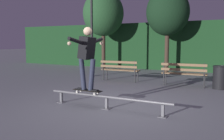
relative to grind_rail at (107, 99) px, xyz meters
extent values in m
plane|color=slate|center=(0.00, 0.30, -0.24)|extent=(90.00, 90.00, 0.00)
cube|color=#193D1E|center=(0.00, 9.37, 1.13)|extent=(24.00, 1.20, 2.74)
cylinder|color=slate|center=(0.00, 0.00, 0.05)|extent=(3.25, 0.06, 0.06)
cube|color=slate|center=(-1.38, 0.00, -0.11)|extent=(0.06, 0.06, 0.26)
cube|color=slate|center=(-1.38, 0.00, -0.24)|extent=(0.18, 0.18, 0.01)
cube|color=slate|center=(0.00, 0.00, -0.11)|extent=(0.06, 0.06, 0.26)
cube|color=slate|center=(0.00, 0.00, -0.24)|extent=(0.18, 0.18, 0.01)
cube|color=slate|center=(1.38, 0.00, -0.11)|extent=(0.06, 0.06, 0.26)
cube|color=slate|center=(1.38, 0.00, -0.24)|extent=(0.18, 0.18, 0.01)
cube|color=black|center=(-0.55, 0.00, 0.16)|extent=(0.79, 0.23, 0.02)
cube|color=black|center=(-0.55, 0.00, 0.17)|extent=(0.77, 0.22, 0.00)
cube|color=#9E9EA3|center=(-0.29, -0.01, 0.14)|extent=(0.06, 0.17, 0.02)
cube|color=#9E9EA3|center=(-0.82, 0.01, 0.14)|extent=(0.06, 0.17, 0.02)
cylinder|color=beige|center=(-0.29, -0.09, 0.11)|extent=(0.05, 0.03, 0.05)
cylinder|color=beige|center=(-0.28, 0.07, 0.11)|extent=(0.05, 0.03, 0.05)
cylinder|color=beige|center=(-0.82, -0.07, 0.11)|extent=(0.05, 0.03, 0.05)
cylinder|color=beige|center=(-0.81, 0.09, 0.11)|extent=(0.05, 0.03, 0.05)
cube|color=black|center=(-0.37, -0.01, 0.18)|extent=(0.26, 0.11, 0.03)
cube|color=black|center=(-0.73, 0.01, 0.18)|extent=(0.26, 0.11, 0.03)
cylinder|color=#282D42|center=(-0.41, -0.01, 0.56)|extent=(0.21, 0.13, 0.79)
cylinder|color=#282D42|center=(-0.69, 0.01, 0.56)|extent=(0.21, 0.13, 0.79)
cube|color=black|center=(-0.55, 0.00, 1.22)|extent=(0.35, 0.37, 0.57)
cylinder|color=black|center=(-0.57, -0.38, 1.38)|extent=(0.11, 0.61, 0.21)
cylinder|color=black|center=(-0.53, 0.38, 1.38)|extent=(0.11, 0.61, 0.21)
sphere|color=beige|center=(-0.58, -0.66, 1.33)|extent=(0.09, 0.09, 0.09)
sphere|color=beige|center=(-0.52, 0.66, 1.33)|extent=(0.09, 0.09, 0.09)
sphere|color=beige|center=(-0.52, 0.00, 1.62)|extent=(0.21, 0.21, 0.21)
cube|color=black|center=(-0.89, 4.24, -0.02)|extent=(0.04, 0.04, 0.44)
cube|color=black|center=(-0.88, 3.92, -0.02)|extent=(0.04, 0.04, 0.44)
cube|color=black|center=(-0.88, 3.88, 0.42)|extent=(0.04, 0.04, 0.44)
cube|color=black|center=(-2.30, 4.19, -0.02)|extent=(0.04, 0.04, 0.44)
cube|color=black|center=(-2.29, 3.87, -0.02)|extent=(0.04, 0.04, 0.44)
cube|color=black|center=(-2.29, 3.83, 0.42)|extent=(0.04, 0.04, 0.44)
cube|color=brown|center=(-1.60, 4.19, 0.21)|extent=(1.60, 0.15, 0.04)
cube|color=brown|center=(-1.59, 4.05, 0.21)|extent=(1.60, 0.15, 0.04)
cube|color=brown|center=(-1.59, 3.91, 0.21)|extent=(1.60, 0.15, 0.04)
cube|color=brown|center=(-1.58, 3.84, 0.38)|extent=(1.60, 0.10, 0.09)
cube|color=brown|center=(-1.58, 3.84, 0.56)|extent=(1.60, 0.10, 0.09)
cube|color=black|center=(1.69, 4.24, -0.02)|extent=(0.04, 0.04, 0.44)
cube|color=black|center=(1.70, 3.92, -0.02)|extent=(0.04, 0.04, 0.44)
cube|color=black|center=(1.71, 3.88, 0.42)|extent=(0.04, 0.04, 0.44)
cube|color=black|center=(0.28, 4.19, -0.02)|extent=(0.04, 0.04, 0.44)
cube|color=black|center=(0.30, 3.87, -0.02)|extent=(0.04, 0.04, 0.44)
cube|color=black|center=(0.30, 3.83, 0.42)|extent=(0.04, 0.04, 0.44)
cube|color=brown|center=(0.99, 4.19, 0.21)|extent=(1.60, 0.15, 0.04)
cube|color=brown|center=(0.99, 4.05, 0.21)|extent=(1.60, 0.15, 0.04)
cube|color=brown|center=(1.00, 3.91, 0.21)|extent=(1.60, 0.15, 0.04)
cube|color=brown|center=(1.00, 3.84, 0.38)|extent=(1.60, 0.10, 0.09)
cube|color=brown|center=(1.00, 3.84, 0.56)|extent=(1.60, 0.10, 0.09)
cylinder|color=#3D2D23|center=(-4.33, 7.47, 0.88)|extent=(0.22, 0.22, 2.25)
ellipsoid|color=#234C28|center=(-4.33, 7.47, 3.00)|extent=(2.34, 2.34, 2.57)
cylinder|color=#3D2D23|center=(-0.65, 7.67, 0.86)|extent=(0.22, 0.22, 2.20)
ellipsoid|color=black|center=(-0.65, 7.67, 2.89)|extent=(2.19, 2.19, 2.41)
cylinder|color=black|center=(-3.40, 4.73, 1.56)|extent=(0.11, 0.11, 3.60)
cylinder|color=black|center=(-3.40, 4.73, -0.18)|extent=(0.20, 0.20, 0.12)
cylinder|color=black|center=(2.21, 4.04, 0.15)|extent=(0.48, 0.48, 0.78)
torus|color=black|center=(2.21, 4.04, 0.54)|extent=(0.52, 0.52, 0.04)
camera|label=1|loc=(2.82, -5.09, 1.36)|focal=39.65mm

